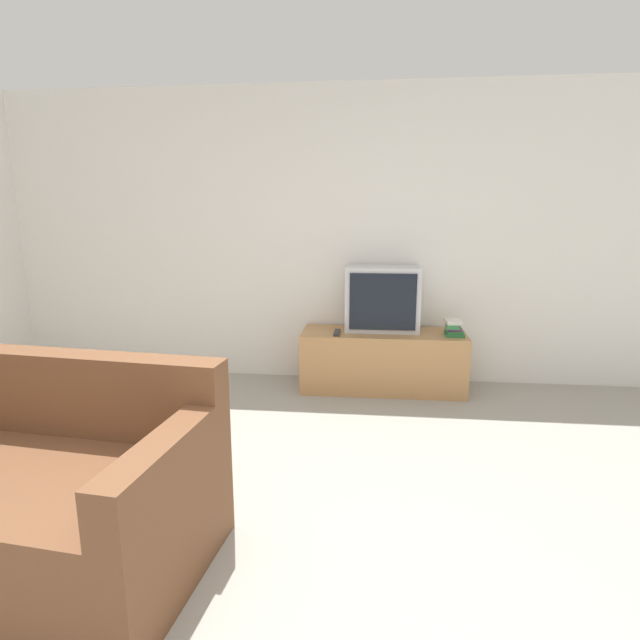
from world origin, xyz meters
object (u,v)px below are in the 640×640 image
Objects in this scene: tv_stand at (383,360)px; couch at (19,495)px; book_stack at (453,328)px; television at (382,299)px; remote_on_stand at (337,333)px.

couch reaches higher than tv_stand.
tv_stand is at bearing 174.15° from book_stack.
tv_stand is 2.89m from couch.
tv_stand is 0.54m from television.
tv_stand is 0.80× the size of couch.
tv_stand is 2.21× the size of television.
couch is (-1.63, -2.39, 0.04)m from tv_stand.
tv_stand is 7.39× the size of remote_on_stand.
television is 0.50m from remote_on_stand.
book_stack is at bearing 52.48° from couch.
book_stack is (0.58, -0.06, 0.32)m from tv_stand.
book_stack is (0.59, -0.14, -0.21)m from television.
remote_on_stand is at bearing 67.40° from couch.
remote_on_stand is at bearing -152.56° from television.
television reaches higher than book_stack.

